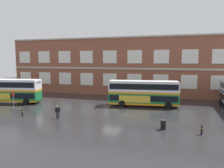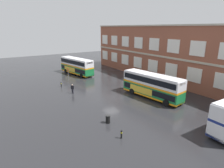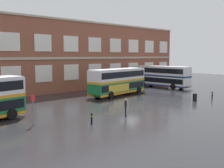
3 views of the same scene
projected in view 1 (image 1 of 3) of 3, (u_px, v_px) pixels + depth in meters
name	position (u px, v px, depth m)	size (l,w,h in m)	color
ground_plane	(116.00, 110.00, 31.29)	(120.00, 120.00, 0.00)	#232326
brick_terminal_building	(138.00, 67.00, 45.70)	(56.83, 8.19, 12.09)	brown
double_decker_near	(8.00, 90.00, 36.30)	(11.29, 4.59, 4.07)	#197038
double_decker_middle	(143.00, 93.00, 33.70)	(11.24, 3.94, 4.07)	#197038
waiting_passenger	(58.00, 111.00, 26.44)	(0.53, 0.51, 1.70)	black
bus_stand_flag	(13.00, 99.00, 31.35)	(0.44, 0.10, 2.70)	slate
station_litter_bin	(163.00, 125.00, 22.37)	(0.60, 0.60, 1.03)	black
safety_bollard_west	(202.00, 130.00, 20.74)	(0.19, 0.19, 0.95)	black
safety_bollard_east	(22.00, 113.00, 27.42)	(0.19, 0.19, 0.95)	black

